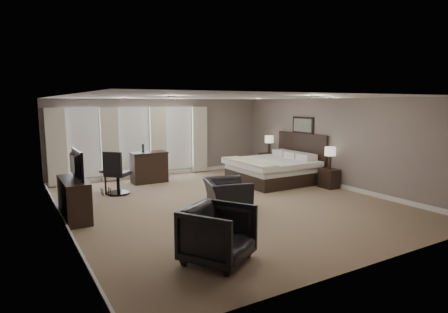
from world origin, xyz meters
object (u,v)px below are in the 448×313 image
armchair_far (218,232)px  bar_counter (149,167)px  bar_stool_left (105,182)px  armchair_near (227,190)px  bar_stool_right (163,169)px  desk_chair (118,173)px  lamp_far (269,145)px  lamp_near (330,158)px  nightstand_far (269,163)px  bed (275,158)px  dresser (74,199)px  nightstand_near (329,178)px  tv (73,176)px

armchair_far → bar_counter: armchair_far is taller
bar_counter → bar_stool_left: (-1.55, -0.89, -0.15)m
armchair_near → bar_counter: bar_counter is taller
bar_stool_right → desk_chair: desk_chair is taller
lamp_far → bar_stool_left: size_ratio=0.96×
armchair_near → bar_stool_left: (-2.08, 2.94, -0.14)m
lamp_far → desk_chair: size_ratio=0.54×
bar_counter → bar_stool_left: bar_counter is taller
lamp_near → armchair_far: (-5.36, -2.84, -0.39)m
lamp_far → bar_counter: 4.35m
armchair_near → bar_stool_left: armchair_near is taller
lamp_near → nightstand_far: bearing=90.0°
bed → armchair_far: bearing=-136.2°
nightstand_far → bar_stool_left: bearing=-176.0°
lamp_far → lamp_near: bearing=-90.0°
dresser → bar_stool_right: size_ratio=2.00×
bar_stool_right → nightstand_near: bearing=-41.9°
bed → lamp_far: 1.72m
bar_stool_left → bar_stool_right: bearing=25.0°
armchair_far → tv: bearing=82.3°
lamp_far → dresser: size_ratio=0.43×
bed → nightstand_far: size_ratio=3.50×
armchair_far → bar_stool_right: size_ratio=1.32×
nightstand_far → bar_stool_right: (-3.82, 0.53, 0.04)m
bed → bar_counter: 3.92m
lamp_far → bar_stool_right: bearing=172.1°
lamp_near → dresser: 6.96m
nightstand_near → armchair_near: 3.79m
nightstand_far → bar_counter: (-4.29, 0.48, 0.15)m
lamp_far → bar_counter: (-4.29, 0.48, -0.51)m
bar_stool_right → bar_counter: bearing=-173.9°
armchair_far → desk_chair: bearing=60.1°
nightstand_far → bar_stool_left: 5.85m
armchair_far → bed: bearing=12.0°
bar_counter → nightstand_far: bearing=-6.4°
dresser → tv: (0.00, 0.00, 0.50)m
nightstand_near → bar_counter: 5.47m
tv → bar_counter: bearing=-43.8°
dresser → armchair_far: 3.82m
tv → armchair_far: tv is taller
tv → bar_stool_right: tv is taller
tv → nightstand_far: bearing=-71.9°
nightstand_far → armchair_far: (-5.36, -5.74, 0.16)m
armchair_near → bar_stool_left: 3.60m
bar_stool_right → desk_chair: (-1.71, -1.08, 0.23)m
bed → nightstand_near: size_ratio=4.22×
armchair_far → bar_counter: size_ratio=0.88×
dresser → bar_stool_right: (3.10, 2.79, -0.06)m
bar_stool_left → bed: bearing=-11.8°
dresser → armchair_far: (1.56, -3.48, 0.06)m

